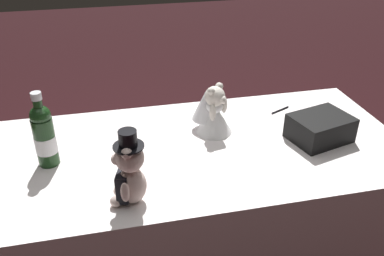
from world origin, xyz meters
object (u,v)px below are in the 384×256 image
(teddy_bear_groom, at_px, (129,173))
(gift_case_black, at_px, (320,128))
(teddy_bear_bride, at_px, (212,111))
(signing_pen, at_px, (279,110))
(champagne_bottle, at_px, (44,135))

(teddy_bear_groom, distance_m, gift_case_black, 0.91)
(teddy_bear_bride, distance_m, gift_case_black, 0.49)
(signing_pen, bearing_deg, teddy_bear_bride, 16.51)
(champagne_bottle, height_order, gift_case_black, champagne_bottle)
(teddy_bear_groom, height_order, gift_case_black, teddy_bear_groom)
(teddy_bear_bride, bearing_deg, gift_case_black, 158.38)
(teddy_bear_groom, bearing_deg, gift_case_black, -163.96)
(champagne_bottle, bearing_deg, teddy_bear_bride, -171.06)
(signing_pen, relative_size, gift_case_black, 0.41)
(teddy_bear_bride, bearing_deg, teddy_bear_groom, 45.97)
(champagne_bottle, xyz_separation_m, signing_pen, (-1.12, -0.23, -0.13))
(teddy_bear_groom, distance_m, signing_pen, 0.99)
(champagne_bottle, height_order, signing_pen, champagne_bottle)
(teddy_bear_bride, distance_m, signing_pen, 0.42)
(teddy_bear_groom, xyz_separation_m, signing_pen, (-0.81, -0.55, -0.12))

